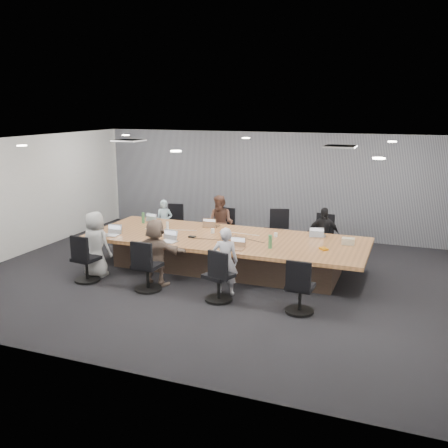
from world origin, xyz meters
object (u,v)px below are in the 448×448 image
(chair_7, at_px, (300,291))
(person_4, at_px, (96,244))
(chair_6, at_px, (219,280))
(chair_0, at_px, (171,227))
(mug_brown, at_px, (112,227))
(snack_packet, at_px, (324,249))
(laptop_0, at_px, (154,221))
(bottle_green_right, at_px, (270,242))
(bottle_green_left, at_px, (143,218))
(bottle_clear, at_px, (167,226))
(chair_3, at_px, (325,241))
(conference_table, at_px, (226,252))
(chair_2, at_px, (274,235))
(person_0, at_px, (164,222))
(laptop_1, at_px, (212,226))
(chair_5, at_px, (147,270))
(laptop_4, at_px, (111,235))
(stapler, at_px, (227,243))
(laptop_6, at_px, (235,249))
(chair_1, at_px, (226,233))
(laptop_5, at_px, (169,242))
(person_1, at_px, (221,223))
(person_5, at_px, (156,252))
(laptop_3, at_px, (319,236))
(person_6, at_px, (225,261))
(person_3, at_px, (323,235))
(canvas_bag, at_px, (348,241))

(chair_7, relative_size, person_4, 0.57)
(chair_6, bearing_deg, chair_0, 147.51)
(mug_brown, relative_size, snack_packet, 0.61)
(laptop_0, distance_m, person_4, 2.16)
(chair_0, distance_m, bottle_green_right, 4.02)
(bottle_green_left, height_order, bottle_clear, bottle_green_left)
(chair_3, height_order, snack_packet, chair_3)
(conference_table, distance_m, chair_2, 1.81)
(person_0, bearing_deg, bottle_green_left, -112.09)
(bottle_green_right, bearing_deg, laptop_1, 143.94)
(bottle_green_right, relative_size, mug_brown, 2.48)
(chair_5, height_order, chair_7, chair_5)
(laptop_4, height_order, bottle_green_right, bottle_green_right)
(chair_6, height_order, stapler, chair_6)
(laptop_6, xyz_separation_m, mug_brown, (-3.16, 0.46, 0.05))
(laptop_0, bearing_deg, chair_6, 145.24)
(bottle_green_left, bearing_deg, chair_0, 84.14)
(chair_6, relative_size, bottle_green_left, 3.07)
(chair_1, bearing_deg, laptop_0, 38.06)
(laptop_1, bearing_deg, person_4, 49.44)
(laptop_5, bearing_deg, chair_5, -79.81)
(person_1, bearing_deg, chair_6, -64.20)
(person_4, height_order, person_5, person_4)
(chair_1, relative_size, chair_2, 0.85)
(chair_7, bearing_deg, laptop_3, 95.82)
(chair_2, relative_size, person_6, 0.67)
(person_3, bearing_deg, laptop_4, -165.82)
(chair_2, relative_size, laptop_4, 2.72)
(chair_2, bearing_deg, person_5, 45.17)
(laptop_4, bearing_deg, laptop_3, 16.19)
(canvas_bag, bearing_deg, mug_brown, -172.54)
(person_5, bearing_deg, canvas_bag, -149.83)
(chair_3, xyz_separation_m, stapler, (-1.61, -2.25, 0.36))
(laptop_1, bearing_deg, laptop_3, 178.27)
(person_3, bearing_deg, laptop_5, -155.44)
(chair_3, distance_m, canvas_bag, 1.57)
(chair_6, bearing_deg, stapler, 121.87)
(chair_2, height_order, chair_7, chair_2)
(laptop_3, bearing_deg, person_6, 50.59)
(laptop_6, bearing_deg, laptop_4, 179.50)
(conference_table, height_order, laptop_4, laptop_4)
(bottle_clear, bearing_deg, person_4, -124.71)
(conference_table, distance_m, bottle_clear, 1.49)
(laptop_5, bearing_deg, laptop_1, 88.87)
(chair_6, relative_size, laptop_3, 2.60)
(person_4, bearing_deg, mug_brown, -72.29)
(chair_6, distance_m, laptop_3, 2.86)
(laptop_1, height_order, laptop_3, same)
(mug_brown, bearing_deg, laptop_3, 14.18)
(laptop_5, height_order, snack_packet, snack_packet)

